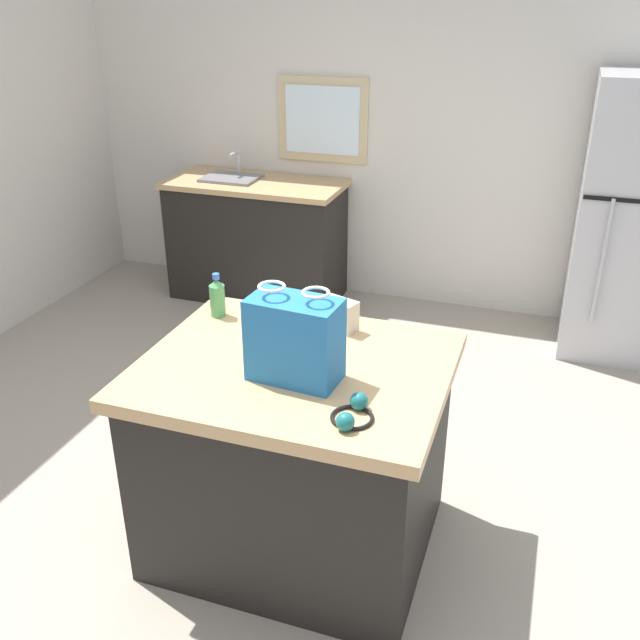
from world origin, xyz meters
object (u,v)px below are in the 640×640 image
(ear_defenders, at_px, (352,414))
(shopping_bag, at_px, (294,339))
(small_box, at_px, (339,315))
(kitchen_island, at_px, (296,455))
(bottle, at_px, (217,297))

(ear_defenders, bearing_deg, shopping_bag, 144.91)
(small_box, bearing_deg, kitchen_island, -101.57)
(shopping_bag, bearing_deg, small_box, 86.14)
(small_box, bearing_deg, bottle, -175.30)
(ear_defenders, bearing_deg, small_box, 111.34)
(kitchen_island, height_order, bottle, bottle)
(kitchen_island, xyz_separation_m, small_box, (0.07, 0.34, 0.50))
(kitchen_island, relative_size, bottle, 5.98)
(small_box, distance_m, ear_defenders, 0.69)
(bottle, relative_size, ear_defenders, 0.99)
(kitchen_island, height_order, ear_defenders, ear_defenders)
(shopping_bag, bearing_deg, ear_defenders, -35.09)
(kitchen_island, bearing_deg, small_box, 78.43)
(small_box, xyz_separation_m, bottle, (-0.55, -0.04, 0.02))
(shopping_bag, distance_m, bottle, 0.66)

